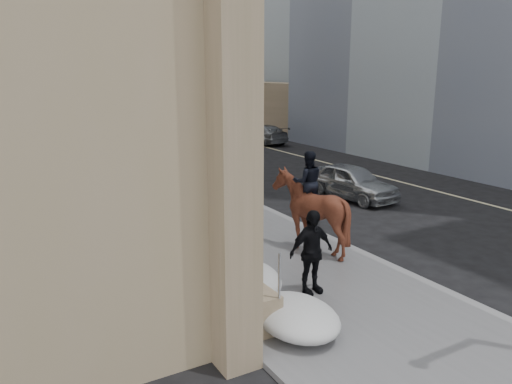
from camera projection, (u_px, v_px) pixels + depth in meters
ground at (297, 284)px, 12.06m from camera, size 140.00×140.00×0.00m
sidewalk at (160, 194)px, 20.48m from camera, size 5.00×80.00×0.12m
curb at (218, 187)px, 21.74m from camera, size 0.24×80.00×0.12m
lane_line at (357, 171)px, 25.55m from camera, size 0.15×70.00×0.01m
far_podium at (428, 126)px, 27.48m from camera, size 2.00×80.00×4.00m
streetlight_mid at (182, 79)px, 24.09m from camera, size 1.71×0.24×8.00m
streetlight_far at (92, 75)px, 40.95m from camera, size 1.71×0.24×8.00m
traffic_signal at (124, 87)px, 30.65m from camera, size 4.10×0.22×6.00m
snow_bank at (139, 199)px, 18.10m from camera, size 1.70×18.10×0.76m
mounted_horse_left at (159, 195)px, 15.60m from camera, size 1.30×2.52×2.69m
mounted_horse_right at (309, 209)px, 13.70m from camera, size 2.49×2.60×2.78m
pedestrian at (311, 252)px, 11.11m from camera, size 1.14×0.49×1.94m
car_silver at (352, 181)px, 19.92m from camera, size 2.07×4.23×1.39m
car_grey at (262, 134)px, 34.79m from camera, size 2.05×4.61×1.31m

